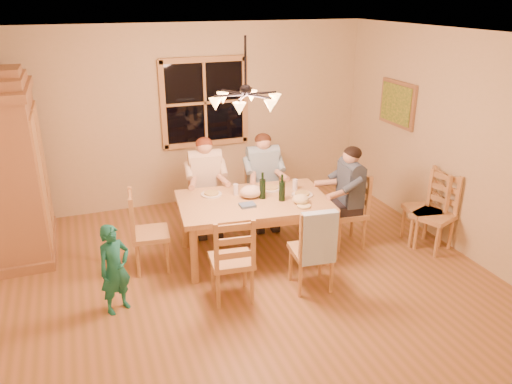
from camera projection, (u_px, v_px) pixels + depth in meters
name	position (u px, v px, depth m)	size (l,w,h in m)	color
floor	(247.00, 276.00, 5.83)	(5.50, 5.50, 0.00)	olive
ceiling	(245.00, 35.00, 4.82)	(5.50, 5.00, 0.02)	white
wall_back	(192.00, 116.00, 7.50)	(5.50, 0.02, 2.70)	beige
wall_right	(455.00, 142.00, 6.21)	(0.02, 5.00, 2.70)	beige
window	(205.00, 103.00, 7.46)	(1.30, 0.06, 1.30)	black
painting	(397.00, 104.00, 7.15)	(0.06, 0.78, 0.64)	olive
chandelier	(246.00, 99.00, 5.06)	(0.77, 0.68, 0.71)	black
armoire	(15.00, 172.00, 6.05)	(0.66, 1.40, 2.30)	olive
dining_table	(253.00, 207.00, 6.06)	(1.90, 1.28, 0.76)	tan
chair_far_left	(207.00, 210.00, 6.85)	(0.48, 0.46, 0.99)	tan
chair_far_right	(263.00, 205.00, 7.03)	(0.48, 0.46, 0.99)	tan
chair_near_left	(232.00, 273.00, 5.32)	(0.48, 0.46, 0.99)	tan
chair_near_right	(311.00, 262.00, 5.53)	(0.48, 0.46, 0.99)	tan
chair_end_left	(151.00, 245.00, 5.90)	(0.46, 0.48, 0.99)	tan
chair_end_right	(346.00, 223.00, 6.47)	(0.46, 0.48, 0.99)	tan
adult_woman	(205.00, 173.00, 6.65)	(0.42, 0.46, 0.87)	beige
adult_plaid_man	(263.00, 169.00, 6.83)	(0.42, 0.46, 0.87)	teal
adult_slate_man	(349.00, 184.00, 6.27)	(0.46, 0.42, 0.87)	#39485C
towel	(319.00, 238.00, 5.21)	(0.38, 0.10, 0.58)	#B5DAF5
wine_bottle_a	(263.00, 186.00, 6.00)	(0.08, 0.08, 0.33)	black
wine_bottle_b	(282.00, 188.00, 5.93)	(0.08, 0.08, 0.33)	black
plate_woman	(211.00, 194.00, 6.15)	(0.26, 0.26, 0.02)	white
plate_plaid	(271.00, 189.00, 6.33)	(0.26, 0.26, 0.02)	white
plate_slate	(302.00, 195.00, 6.13)	(0.26, 0.26, 0.02)	white
wine_glass_a	(236.00, 189.00, 6.14)	(0.06, 0.06, 0.14)	silver
wine_glass_b	(295.00, 185.00, 6.29)	(0.06, 0.06, 0.14)	silver
cap	(301.00, 199.00, 5.89)	(0.20, 0.20, 0.11)	beige
napkin	(247.00, 205.00, 5.83)	(0.18, 0.14, 0.03)	slate
cloth_bundle	(251.00, 192.00, 6.06)	(0.28, 0.22, 0.15)	beige
child	(115.00, 269.00, 5.04)	(0.35, 0.23, 0.97)	#197163
chair_spare_front	(422.00, 221.00, 6.53)	(0.49, 0.50, 0.99)	tan
chair_spare_back	(432.00, 227.00, 6.37)	(0.55, 0.56, 0.99)	tan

